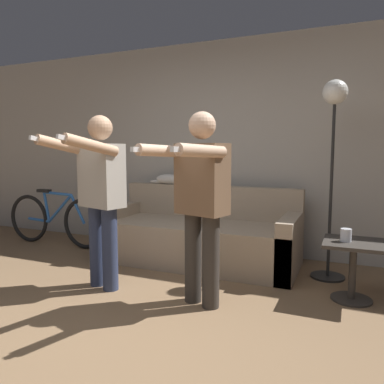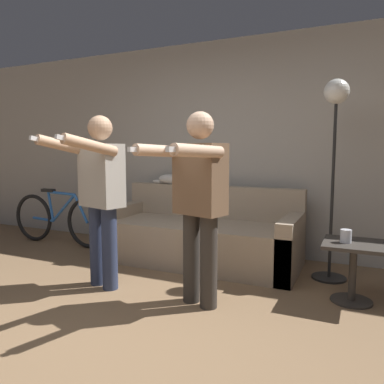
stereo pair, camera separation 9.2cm
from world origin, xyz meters
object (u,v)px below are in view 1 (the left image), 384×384
at_px(person_right, 200,196).
at_px(side_table, 353,258).
at_px(cat, 171,178).
at_px(floor_lamp, 334,127).
at_px(couch, 199,237).
at_px(bicycle, 56,220).
at_px(cup, 346,235).
at_px(person_left, 100,190).

bearing_deg(person_right, side_table, 44.36).
relative_size(person_right, cat, 3.19).
xyz_separation_m(cat, floor_lamp, (1.91, -0.33, 0.57)).
bearing_deg(floor_lamp, couch, -179.41).
relative_size(side_table, bicycle, 0.32).
relative_size(couch, floor_lamp, 1.13).
height_order(couch, person_right, person_right).
distance_m(side_table, cup, 0.21).
bearing_deg(cat, bicycle, -165.70).
distance_m(person_left, floor_lamp, 2.28).
relative_size(couch, person_right, 1.39).
bearing_deg(couch, bicycle, -178.60).
bearing_deg(person_right, cup, 44.74).
xyz_separation_m(couch, cup, (1.54, -0.53, 0.28)).
bearing_deg(cup, cat, 157.13).
distance_m(cat, floor_lamp, 2.02).
xyz_separation_m(cat, bicycle, (-1.53, -0.39, -0.57)).
bearing_deg(bicycle, person_right, -22.84).
height_order(person_left, floor_lamp, floor_lamp).
distance_m(cat, side_table, 2.36).
bearing_deg(cup, person_right, -152.01).
relative_size(person_left, person_right, 1.00).
distance_m(person_right, cat, 1.75).
bearing_deg(person_right, bicycle, 173.91).
height_order(couch, person_left, person_left).
xyz_separation_m(floor_lamp, cup, (0.16, -0.55, -0.93)).
relative_size(person_right, cup, 14.45).
relative_size(person_left, bicycle, 0.98).
xyz_separation_m(floor_lamp, side_table, (0.22, -0.52, -1.12)).
bearing_deg(side_table, bicycle, 172.87).
distance_m(person_left, bicycle, 1.95).
bearing_deg(person_left, floor_lamp, 46.21).
bearing_deg(bicycle, person_left, -34.54).
relative_size(person_left, side_table, 3.11).
distance_m(person_right, cup, 1.27).
distance_m(couch, cat, 0.89).
xyz_separation_m(person_right, cup, (1.08, 0.58, -0.34)).
relative_size(couch, side_table, 4.32).
relative_size(cat, side_table, 0.97).
height_order(couch, floor_lamp, floor_lamp).
xyz_separation_m(person_right, side_table, (1.15, 0.60, -0.54)).
bearing_deg(bicycle, side_table, -7.13).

